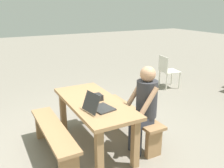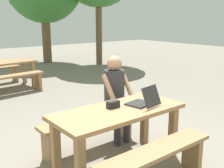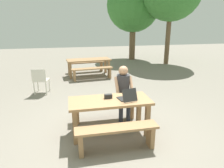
{
  "view_description": "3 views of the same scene",
  "coord_description": "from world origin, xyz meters",
  "px_view_note": "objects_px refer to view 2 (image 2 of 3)",
  "views": [
    {
      "loc": [
        3.06,
        -1.34,
        2.09
      ],
      "look_at": [
        0.1,
        0.25,
        1.0
      ],
      "focal_mm": 39.21,
      "sensor_mm": 36.0,
      "label": 1
    },
    {
      "loc": [
        -2.03,
        -2.42,
        1.82
      ],
      "look_at": [
        0.1,
        0.25,
        1.0
      ],
      "focal_mm": 44.21,
      "sensor_mm": 36.0,
      "label": 2
    },
    {
      "loc": [
        -0.76,
        -3.8,
        2.27
      ],
      "look_at": [
        0.1,
        0.25,
        1.0
      ],
      "focal_mm": 33.02,
      "sensor_mm": 36.0,
      "label": 3
    }
  ],
  "objects_px": {
    "laptop": "(144,101)",
    "small_pouch": "(113,104)",
    "picnic_table_front": "(119,119)",
    "person_seated": "(116,92)"
  },
  "relations": [
    {
      "from": "picnic_table_front",
      "to": "person_seated",
      "type": "height_order",
      "value": "person_seated"
    },
    {
      "from": "laptop",
      "to": "small_pouch",
      "type": "height_order",
      "value": "laptop"
    },
    {
      "from": "picnic_table_front",
      "to": "laptop",
      "type": "xyz_separation_m",
      "value": [
        0.34,
        -0.09,
        0.19
      ]
    },
    {
      "from": "person_seated",
      "to": "laptop",
      "type": "bearing_deg",
      "value": -98.58
    },
    {
      "from": "small_pouch",
      "to": "person_seated",
      "type": "bearing_deg",
      "value": 47.7
    },
    {
      "from": "picnic_table_front",
      "to": "small_pouch",
      "type": "height_order",
      "value": "small_pouch"
    },
    {
      "from": "picnic_table_front",
      "to": "laptop",
      "type": "height_order",
      "value": "laptop"
    },
    {
      "from": "small_pouch",
      "to": "picnic_table_front",
      "type": "bearing_deg",
      "value": -79.93
    },
    {
      "from": "laptop",
      "to": "small_pouch",
      "type": "xyz_separation_m",
      "value": [
        -0.35,
        0.18,
        -0.02
      ]
    },
    {
      "from": "picnic_table_front",
      "to": "small_pouch",
      "type": "xyz_separation_m",
      "value": [
        -0.02,
        0.09,
        0.17
      ]
    }
  ]
}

